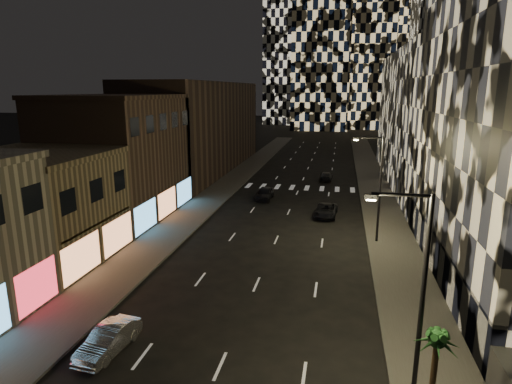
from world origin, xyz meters
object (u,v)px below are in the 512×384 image
at_px(car_dark_midlane, 265,193).
at_px(streetlight_near, 417,288).
at_px(car_dark_rightlane, 326,211).
at_px(palm_tree, 437,346).
at_px(streetlight_far, 377,182).
at_px(car_dark_oncoming, 326,176).
at_px(car_silver_parked, 109,340).

bearing_deg(car_dark_midlane, streetlight_near, -68.97).
distance_m(car_dark_rightlane, palm_tree, 28.17).
bearing_deg(palm_tree, streetlight_far, 92.26).
height_order(car_dark_midlane, car_dark_oncoming, car_dark_midlane).
bearing_deg(car_dark_rightlane, car_dark_oncoming, 95.93).
relative_size(car_dark_oncoming, palm_tree, 1.11).
xyz_separation_m(car_dark_oncoming, car_dark_rightlane, (0.68, -18.58, 0.04)).
distance_m(car_dark_midlane, car_dark_rightlane, 9.46).
distance_m(streetlight_far, car_dark_oncoming, 26.51).
bearing_deg(palm_tree, streetlight_near, 145.89).
distance_m(streetlight_far, palm_tree, 20.67).
height_order(streetlight_near, car_dark_oncoming, streetlight_near).
distance_m(streetlight_near, car_dark_rightlane, 27.77).
relative_size(car_dark_midlane, car_dark_oncoming, 1.04).
xyz_separation_m(streetlight_far, car_dark_rightlane, (-4.35, 7.02, -4.71)).
distance_m(streetlight_near, palm_tree, 2.31).
height_order(car_silver_parked, car_dark_midlane, car_dark_midlane).
bearing_deg(streetlight_far, car_dark_rightlane, 121.81).
xyz_separation_m(streetlight_far, car_dark_oncoming, (-5.03, 25.60, -4.74)).
distance_m(streetlight_near, car_silver_parked, 14.95).
xyz_separation_m(streetlight_near, car_dark_oncoming, (-5.03, 45.60, -4.74)).
height_order(streetlight_near, palm_tree, streetlight_near).
distance_m(streetlight_near, car_dark_oncoming, 46.12).
height_order(streetlight_far, car_dark_midlane, streetlight_far).
distance_m(car_silver_parked, car_dark_rightlane, 27.77).
height_order(streetlight_near, car_dark_rightlane, streetlight_near).
distance_m(car_silver_parked, car_dark_oncoming, 45.49).
height_order(streetlight_far, car_dark_rightlane, streetlight_far).
bearing_deg(car_dark_oncoming, streetlight_far, 102.72).
bearing_deg(streetlight_near, car_dark_midlane, 109.88).
distance_m(streetlight_far, car_dark_rightlane, 9.51).
xyz_separation_m(car_dark_midlane, car_dark_oncoming, (6.82, 12.82, -0.14)).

